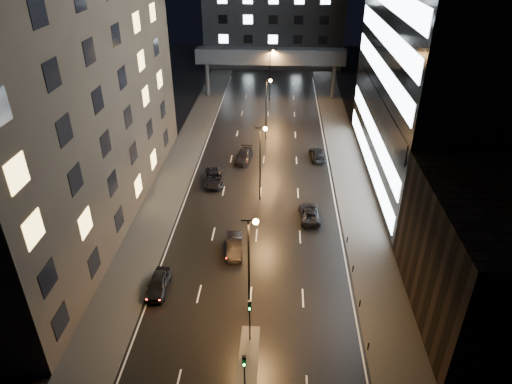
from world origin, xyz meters
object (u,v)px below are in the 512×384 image
(car_away_a, at_px, (158,284))
(car_away_b, at_px, (234,246))
(car_away_c, at_px, (214,178))
(car_toward_b, at_px, (318,154))
(car_toward_a, at_px, (309,213))
(car_away_d, at_px, (244,156))

(car_away_a, distance_m, car_away_b, 9.39)
(car_away_c, xyz_separation_m, car_toward_b, (14.74, 8.73, -0.05))
(car_away_b, distance_m, car_toward_b, 26.25)
(car_away_b, xyz_separation_m, car_toward_b, (10.42, 24.09, -0.05))
(car_away_b, bearing_deg, car_toward_a, 33.88)
(car_away_c, distance_m, car_away_d, 8.06)
(car_away_b, bearing_deg, car_away_c, 99.34)
(car_away_a, height_order, car_away_d, car_away_a)
(car_away_c, xyz_separation_m, car_toward_a, (12.75, -8.23, -0.09))
(car_toward_a, bearing_deg, car_away_b, 37.42)
(car_away_d, height_order, car_toward_b, car_away_d)
(car_away_c, xyz_separation_m, car_away_d, (3.56, 7.23, -0.02))
(car_away_d, relative_size, car_toward_a, 1.04)
(car_away_a, relative_size, car_away_c, 0.82)
(car_away_b, bearing_deg, car_toward_b, 60.26)
(car_away_c, relative_size, car_away_d, 1.08)
(car_away_a, relative_size, car_away_b, 0.97)
(car_away_a, relative_size, car_toward_b, 0.91)
(car_toward_a, height_order, car_toward_b, car_toward_b)
(car_away_a, height_order, car_away_c, car_away_a)
(car_away_d, relative_size, car_toward_b, 1.03)
(car_away_a, bearing_deg, car_toward_b, 61.00)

